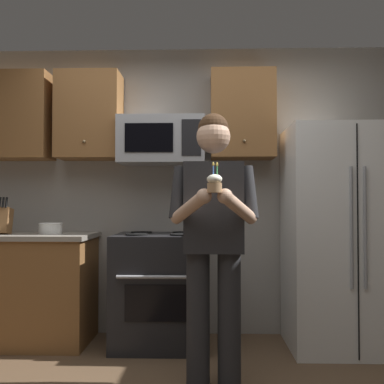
% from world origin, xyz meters
% --- Properties ---
extents(wall_back, '(4.40, 0.10, 2.60)m').
position_xyz_m(wall_back, '(0.00, 1.75, 1.30)').
color(wall_back, gray).
rests_on(wall_back, ground).
extents(oven_range, '(0.76, 0.70, 0.93)m').
position_xyz_m(oven_range, '(-0.15, 1.36, 0.46)').
color(oven_range, black).
rests_on(oven_range, ground).
extents(microwave, '(0.74, 0.41, 0.40)m').
position_xyz_m(microwave, '(-0.15, 1.48, 1.72)').
color(microwave, '#9EA0A5').
extents(refrigerator, '(0.90, 0.75, 1.80)m').
position_xyz_m(refrigerator, '(1.35, 1.32, 0.90)').
color(refrigerator, white).
rests_on(refrigerator, ground).
extents(cabinet_row_upper, '(2.78, 0.36, 0.76)m').
position_xyz_m(cabinet_row_upper, '(-0.72, 1.53, 1.95)').
color(cabinet_row_upper, brown).
extents(counter_left, '(1.44, 0.66, 0.92)m').
position_xyz_m(counter_left, '(-1.45, 1.38, 0.46)').
color(counter_left, brown).
rests_on(counter_left, ground).
extents(knife_block, '(0.16, 0.15, 0.32)m').
position_xyz_m(knife_block, '(-1.49, 1.33, 1.04)').
color(knife_block, brown).
rests_on(knife_block, counter_left).
extents(bowl_large_white, '(0.20, 0.20, 0.09)m').
position_xyz_m(bowl_large_white, '(-1.09, 1.38, 0.97)').
color(bowl_large_white, white).
rests_on(bowl_large_white, counter_left).
extents(person, '(0.60, 0.48, 1.76)m').
position_xyz_m(person, '(0.28, 0.50, 1.00)').
color(person, '#262628').
rests_on(person, ground).
extents(cupcake, '(0.09, 0.09, 0.17)m').
position_xyz_m(cupcake, '(0.28, 0.17, 1.29)').
color(cupcake, '#A87F56').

